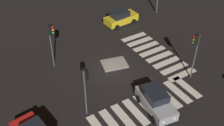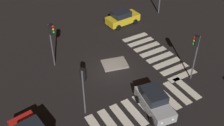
{
  "view_description": "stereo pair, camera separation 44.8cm",
  "coord_description": "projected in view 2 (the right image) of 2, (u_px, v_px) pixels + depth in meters",
  "views": [
    {
      "loc": [
        -11.0,
        -17.81,
        16.91
      ],
      "look_at": [
        0.0,
        0.0,
        1.0
      ],
      "focal_mm": 44.08,
      "sensor_mm": 36.0,
      "label": 1
    },
    {
      "loc": [
        -10.62,
        -18.04,
        16.91
      ],
      "look_at": [
        0.0,
        0.0,
        1.0
      ],
      "focal_mm": 44.08,
      "sensor_mm": 36.0,
      "label": 2
    }
  ],
  "objects": [
    {
      "name": "traffic_light_west",
      "position": [
        52.0,
        35.0,
        25.52
      ],
      "size": [
        0.53,
        0.54,
        4.65
      ],
      "rotation": [
        0.0,
        0.0,
        -0.7
      ],
      "color": "#47474C",
      "rests_on": "ground"
    },
    {
      "name": "car_yellow",
      "position": [
        122.0,
        18.0,
        33.82
      ],
      "size": [
        4.28,
        2.18,
        1.82
      ],
      "rotation": [
        0.0,
        0.0,
        0.06
      ],
      "color": "gold",
      "rests_on": "ground"
    },
    {
      "name": "crosswalk_side",
      "position": [
        157.0,
        55.0,
        29.11
      ],
      "size": [
        3.2,
        8.75,
        0.02
      ],
      "color": "silver",
      "rests_on": "ground"
    },
    {
      "name": "car_silver",
      "position": [
        154.0,
        101.0,
        22.36
      ],
      "size": [
        2.42,
        4.32,
        1.8
      ],
      "rotation": [
        0.0,
        0.0,
        -1.72
      ],
      "color": "#9EA0A5",
      "rests_on": "ground"
    },
    {
      "name": "traffic_light_east",
      "position": [
        196.0,
        47.0,
        23.93
      ],
      "size": [
        0.53,
        0.54,
        4.66
      ],
      "rotation": [
        0.0,
        0.0,
        2.47
      ],
      "color": "#47474C",
      "rests_on": "ground"
    },
    {
      "name": "traffic_island",
      "position": [
        115.0,
        64.0,
        27.67
      ],
      "size": [
        2.86,
        2.41,
        0.18
      ],
      "color": "gray",
      "rests_on": "ground"
    },
    {
      "name": "traffic_light_south",
      "position": [
        84.0,
        81.0,
        20.64
      ],
      "size": [
        0.53,
        0.54,
        4.44
      ],
      "rotation": [
        0.0,
        0.0,
        0.66
      ],
      "color": "#47474C",
      "rests_on": "ground"
    },
    {
      "name": "crosswalk_near",
      "position": [
        146.0,
        107.0,
        23.07
      ],
      "size": [
        9.9,
        3.2,
        0.02
      ],
      "color": "silver",
      "rests_on": "ground"
    },
    {
      "name": "ground_plane",
      "position": [
        112.0,
        71.0,
        26.9
      ],
      "size": [
        80.0,
        80.0,
        0.0
      ],
      "primitive_type": "plane",
      "color": "black"
    }
  ]
}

